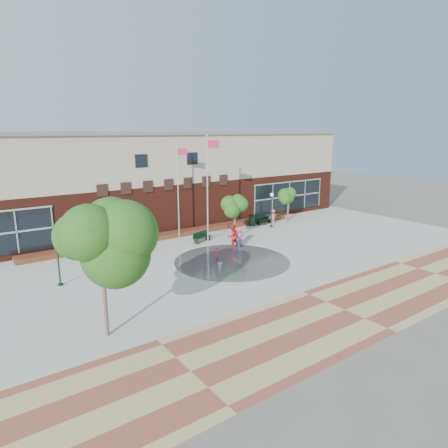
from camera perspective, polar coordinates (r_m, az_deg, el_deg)
ground at (r=26.97m, az=5.00°, el=-6.97°), size 120.00×120.00×0.00m
plaza_concrete at (r=29.93m, az=-0.00°, el=-4.84°), size 46.00×18.00×0.01m
paver_band at (r=22.55m, az=16.88°, el=-11.70°), size 46.00×6.00×0.01m
splash_pad at (r=29.17m, az=1.15°, el=-5.34°), size 8.40×8.40×0.01m
library_building at (r=40.45m, az=-11.27°, el=6.38°), size 44.40×10.40×9.20m
flower_bed at (r=36.13m, az=-7.05°, el=-1.77°), size 26.00×1.20×0.40m
flagpole_left at (r=34.78m, az=-6.52°, el=5.39°), size 0.92×0.38×8.26m
flagpole_right at (r=33.30m, az=-2.30°, el=5.90°), size 1.03×0.52×9.03m
lamp_left at (r=26.08m, az=-22.69°, el=-3.96°), size 0.35×0.35×3.29m
lamp_right at (r=39.09m, az=6.82°, el=2.57°), size 0.36×0.36×3.41m
bench_left at (r=31.47m, az=-18.55°, el=-4.11°), size 1.80×0.69×0.88m
bench_mid at (r=34.02m, az=-3.19°, el=-2.14°), size 1.85×0.98×0.90m
bench_right at (r=40.73m, az=5.73°, el=0.42°), size 1.90×0.57×0.95m
trash_can at (r=39.77m, az=4.06°, el=0.51°), size 0.67×0.67×1.10m
tree_big_left at (r=18.31m, az=-17.19°, el=-2.44°), size 3.96×3.96×6.34m
tree_mid at (r=34.07m, az=1.56°, el=2.59°), size 2.45×2.45×4.13m
tree_small_right at (r=42.09m, az=9.17°, el=3.76°), size 2.00×2.00×3.41m
water_jet_a at (r=26.77m, az=-0.57°, el=-7.07°), size 0.35×0.35×0.69m
water_jet_b at (r=28.32m, az=1.64°, el=-5.93°), size 0.19×0.19×0.43m
child_splash at (r=28.67m, az=-1.09°, el=-4.39°), size 0.54×0.50×1.23m
adult_red at (r=32.20m, az=1.22°, el=-1.75°), size 0.95×0.74×1.94m
adult_pink at (r=32.73m, az=2.22°, el=-1.84°), size 0.86×0.66×1.58m
child_blue at (r=32.10m, az=2.15°, el=-2.66°), size 0.60×0.25×1.02m
person_bench at (r=40.97m, az=7.01°, el=1.06°), size 1.06×0.79×1.46m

